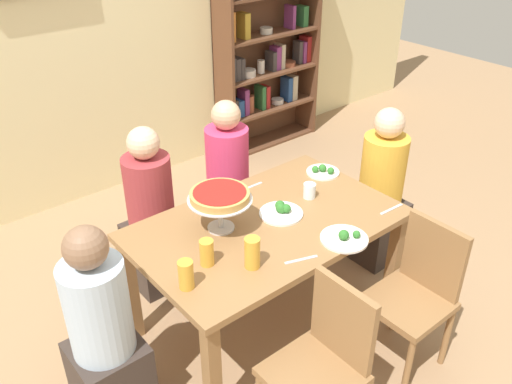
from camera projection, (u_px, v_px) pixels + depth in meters
name	position (u px, v px, depth m)	size (l,w,h in m)	color
ground_plane	(266.00, 319.00, 3.42)	(12.00, 12.00, 0.00)	#9E7A56
rear_partition	(83.00, 28.00, 4.16)	(8.00, 0.12, 2.80)	beige
dining_table	(267.00, 235.00, 3.09)	(1.50, 0.93, 0.74)	olive
bookshelf	(265.00, 36.00, 5.12)	(1.10, 0.30, 2.21)	brown
diner_far_left	(152.00, 221.00, 3.49)	(0.34, 0.34, 1.15)	#382D28
diner_head_west	(104.00, 340.00, 2.61)	(0.34, 0.34, 1.15)	#382D28
diner_head_east	(379.00, 197.00, 3.75)	(0.34, 0.34, 1.15)	#382D28
diner_far_right	(228.00, 188.00, 3.86)	(0.34, 0.34, 1.15)	#382D28
chair_near_left	(324.00, 360.00, 2.51)	(0.40, 0.40, 0.87)	olive
chair_near_right	(417.00, 290.00, 2.93)	(0.40, 0.40, 0.87)	olive
deep_dish_pizza_stand	(220.00, 198.00, 2.89)	(0.35, 0.35, 0.24)	silver
salad_plate_near_diner	(323.00, 171.00, 3.52)	(0.22, 0.22, 0.06)	white
salad_plate_far_diner	(345.00, 238.00, 2.88)	(0.26, 0.26, 0.07)	white
salad_plate_spare	(281.00, 211.00, 3.10)	(0.25, 0.25, 0.07)	white
beer_glass_amber_tall	(186.00, 275.00, 2.53)	(0.07, 0.07, 0.15)	gold
beer_glass_amber_short	(207.00, 253.00, 2.68)	(0.07, 0.07, 0.14)	gold
beer_glass_amber_spare	(252.00, 253.00, 2.66)	(0.08, 0.08, 0.17)	gold
water_glass_clear_near	(309.00, 191.00, 3.25)	(0.07, 0.07, 0.09)	white
cutlery_fork_near	(223.00, 199.00, 3.25)	(0.18, 0.02, 0.01)	silver
cutlery_knife_near	(301.00, 260.00, 2.74)	(0.18, 0.02, 0.01)	silver
cutlery_fork_far	(391.00, 209.00, 3.15)	(0.18, 0.02, 0.01)	silver
cutlery_knife_far	(250.00, 187.00, 3.37)	(0.18, 0.02, 0.01)	silver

